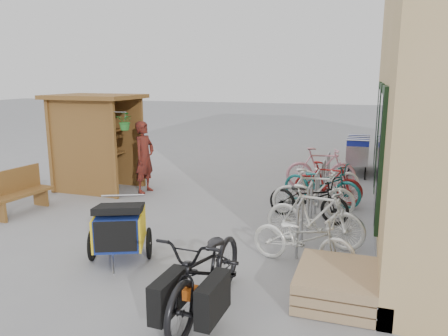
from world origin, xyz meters
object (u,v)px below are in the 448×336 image
(child_trailer, at_px, (120,227))
(bike_0, at_px, (303,238))
(shopping_carts, at_px, (358,151))
(bike_1, at_px, (314,216))
(pallet_stack, at_px, (336,284))
(person_kiosk, at_px, (144,157))
(bike_3, at_px, (313,193))
(bike_7, at_px, (321,168))
(bike_6, at_px, (327,176))
(cargo_bike, at_px, (207,271))
(kiosk, at_px, (93,129))
(bike_2, at_px, (308,198))
(bike_5, at_px, (328,182))
(bike_4, at_px, (322,184))
(bench, at_px, (17,191))

(child_trailer, relative_size, bike_0, 0.99)
(shopping_carts, height_order, bike_1, shopping_carts)
(pallet_stack, height_order, bike_0, bike_0)
(person_kiosk, height_order, bike_3, person_kiosk)
(bike_7, bearing_deg, bike_6, -157.25)
(person_kiosk, height_order, bike_1, person_kiosk)
(pallet_stack, xyz_separation_m, cargo_bike, (-1.46, -0.84, 0.34))
(kiosk, distance_m, bike_1, 6.22)
(shopping_carts, relative_size, bike_6, 1.39)
(child_trailer, distance_m, bike_1, 3.22)
(bike_2, distance_m, bike_6, 2.40)
(bike_7, bearing_deg, bike_5, -179.34)
(bike_7, bearing_deg, shopping_carts, -32.30)
(bike_0, xyz_separation_m, bike_6, (-0.08, 4.61, -0.03))
(cargo_bike, height_order, bike_0, cargo_bike)
(bike_0, relative_size, bike_3, 0.98)
(pallet_stack, distance_m, bike_1, 1.89)
(bike_2, distance_m, bike_5, 1.41)
(cargo_bike, xyz_separation_m, bike_4, (0.80, 5.17, -0.07))
(shopping_carts, relative_size, cargo_bike, 1.00)
(kiosk, bearing_deg, bike_2, -7.68)
(bike_0, bearing_deg, shopping_carts, 8.92)
(bike_7, bearing_deg, bike_0, 170.68)
(cargo_bike, height_order, person_kiosk, person_kiosk)
(cargo_bike, bearing_deg, person_kiosk, 127.86)
(kiosk, height_order, bike_0, kiosk)
(bench, relative_size, child_trailer, 0.94)
(bench, distance_m, cargo_bike, 5.77)
(kiosk, height_order, bike_6, kiosk)
(bench, xyz_separation_m, cargo_bike, (5.21, -2.48, 0.07))
(bike_0, xyz_separation_m, bike_7, (-0.26, 4.87, 0.10))
(bench, bearing_deg, bike_1, 6.87)
(pallet_stack, height_order, bike_4, bike_4)
(child_trailer, xyz_separation_m, bike_2, (2.55, 2.86, -0.08))
(kiosk, xyz_separation_m, bench, (-0.40, -2.23, -1.07))
(kiosk, bearing_deg, bike_6, 16.37)
(pallet_stack, xyz_separation_m, bike_1, (-0.51, 1.79, 0.31))
(child_trailer, bearing_deg, shopping_carts, 43.25)
(bench, relative_size, bike_3, 0.90)
(shopping_carts, height_order, bike_5, shopping_carts)
(person_kiosk, height_order, bike_0, person_kiosk)
(cargo_bike, height_order, bike_2, cargo_bike)
(kiosk, bearing_deg, person_kiosk, 6.46)
(bench, relative_size, bike_6, 0.98)
(pallet_stack, xyz_separation_m, bike_3, (-0.72, 3.33, 0.30))
(bike_7, bearing_deg, bike_4, 174.52)
(cargo_bike, distance_m, bike_5, 5.43)
(bike_0, height_order, bike_3, bike_3)
(bike_3, height_order, bike_4, bike_3)
(bike_0, distance_m, bike_6, 4.61)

